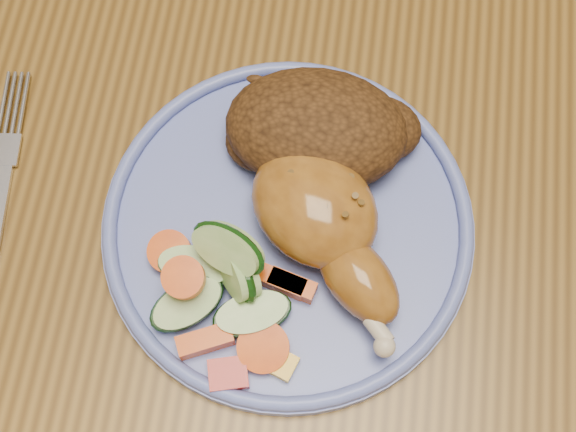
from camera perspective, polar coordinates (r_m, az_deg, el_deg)
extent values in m
plane|color=#4F361B|center=(1.30, 3.40, -9.21)|extent=(4.00, 4.00, 0.00)
cube|color=brown|center=(0.61, 7.22, 5.05)|extent=(0.90, 1.40, 0.04)
cylinder|color=#4C2D16|center=(1.26, -2.44, 10.54)|extent=(0.04, 0.04, 0.41)
cylinder|color=#4C2D16|center=(1.27, 14.04, 8.39)|extent=(0.04, 0.04, 0.41)
cylinder|color=#5F70C9|center=(0.55, 0.00, -0.78)|extent=(0.25, 0.25, 0.01)
torus|color=#5F70C9|center=(0.54, 0.00, -0.38)|extent=(0.25, 0.25, 0.01)
ellipsoid|color=#A26621|center=(0.52, 1.90, 0.67)|extent=(0.12, 0.12, 0.05)
ellipsoid|color=#A26621|center=(0.52, 5.00, -4.38)|extent=(0.08, 0.08, 0.04)
sphere|color=beige|center=(0.51, 6.88, -9.19)|extent=(0.01, 0.01, 0.01)
ellipsoid|color=#472A11|center=(0.55, 2.02, 6.21)|extent=(0.13, 0.09, 0.05)
ellipsoid|color=#472A11|center=(0.56, 6.34, 6.20)|extent=(0.06, 0.05, 0.03)
ellipsoid|color=#472A11|center=(0.56, -1.83, 5.33)|extent=(0.05, 0.05, 0.03)
cube|color=#A50A05|center=(0.52, -4.27, -11.15)|extent=(0.03, 0.03, 0.01)
cube|color=#E5A507|center=(0.52, -0.57, -10.44)|extent=(0.02, 0.02, 0.01)
cube|color=#F75208|center=(0.53, -0.42, -4.71)|extent=(0.03, 0.02, 0.01)
cylinder|color=#F75208|center=(0.52, -1.77, -9.31)|extent=(0.03, 0.04, 0.02)
cylinder|color=#F75208|center=(0.50, -7.44, -4.38)|extent=(0.03, 0.03, 0.02)
cube|color=#F75208|center=(0.52, -5.92, -8.82)|extent=(0.04, 0.03, 0.01)
cylinder|color=#F75208|center=(0.54, -8.39, -2.58)|extent=(0.03, 0.03, 0.02)
cube|color=#F75208|center=(0.53, 0.30, -4.94)|extent=(0.03, 0.02, 0.01)
cylinder|color=#B9DC8F|center=(0.52, -7.20, -6.21)|extent=(0.07, 0.07, 0.03)
cylinder|color=#B9DC8F|center=(0.52, -2.56, -6.95)|extent=(0.06, 0.06, 0.02)
cylinder|color=#B9DC8F|center=(0.51, -4.26, -2.32)|extent=(0.06, 0.06, 0.04)
cylinder|color=#B9DC8F|center=(0.51, -3.77, -3.58)|extent=(0.05, 0.06, 0.05)
cylinder|color=#B9DC8F|center=(0.53, -6.60, -3.63)|extent=(0.05, 0.05, 0.02)
cube|color=silver|center=(0.61, -19.47, 4.46)|extent=(0.03, 0.08, 0.00)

